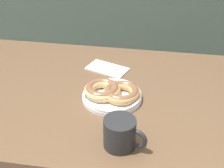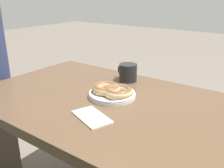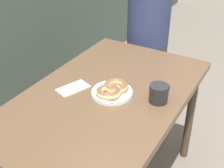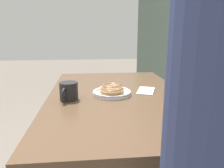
# 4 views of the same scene
# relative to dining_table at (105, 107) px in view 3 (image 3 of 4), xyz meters

# --- Properties ---
(dining_table) EXTENTS (1.20, 0.73, 0.72)m
(dining_table) POSITION_rel_dining_table_xyz_m (0.00, 0.00, 0.00)
(dining_table) COLOR brown
(dining_table) RESTS_ON ground_plane
(donut_plate) EXTENTS (0.24, 0.20, 0.05)m
(donut_plate) POSITION_rel_dining_table_xyz_m (0.01, -0.03, 0.10)
(donut_plate) COLOR white
(donut_plate) RESTS_ON dining_table
(coffee_mug) EXTENTS (0.12, 0.09, 0.09)m
(coffee_mug) POSITION_rel_dining_table_xyz_m (0.07, -0.25, 0.12)
(coffee_mug) COLOR #232326
(coffee_mug) RESTS_ON dining_table
(person_figure) EXTENTS (0.32, 0.29, 1.42)m
(person_figure) POSITION_rel_dining_table_xyz_m (0.80, 0.13, 0.10)
(person_figure) COLOR brown
(person_figure) RESTS_ON ground_plane
(napkin) EXTENTS (0.18, 0.14, 0.01)m
(napkin) POSITION_rel_dining_table_xyz_m (-0.04, 0.17, 0.08)
(napkin) COLOR white
(napkin) RESTS_ON dining_table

